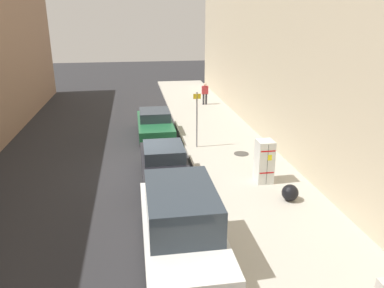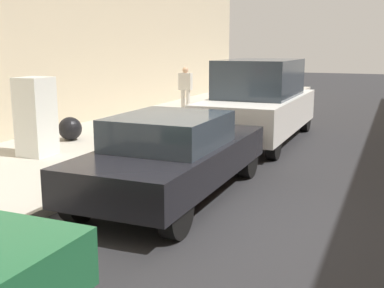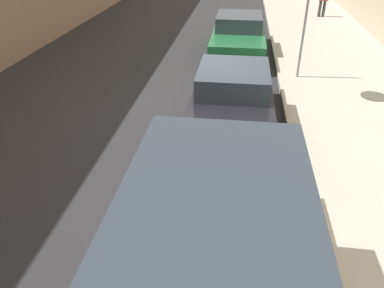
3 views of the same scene
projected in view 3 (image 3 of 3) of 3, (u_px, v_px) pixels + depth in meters
ground_plane at (207, 113)px, 9.55m from camera, size 80.00×80.00×0.00m
sidewalk_slab at (374, 120)px, 9.05m from camera, size 4.24×44.00×0.15m
manhole_cover at (374, 96)px, 10.10m from camera, size 0.70×0.70×0.02m
street_sign_post at (305, 26)px, 10.66m from camera, size 0.36×0.07×2.73m
parked_sedan_green at (238, 34)px, 13.57m from camera, size 1.83×4.54×1.39m
parked_sedan_dark at (232, 99)px, 8.53m from camera, size 1.80×4.46×1.41m
parked_van_white at (214, 274)px, 3.86m from camera, size 2.01×5.09×2.13m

